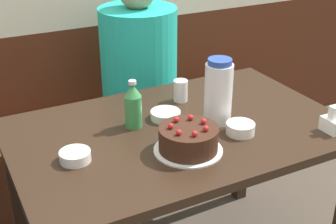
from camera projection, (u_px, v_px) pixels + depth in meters
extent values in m
cube|color=#4C2314|center=(94.00, 100.00, 2.78)|extent=(4.80, 0.04, 0.90)
cube|color=#472314|center=(109.00, 149.00, 2.70)|extent=(1.93, 0.38, 0.44)
cube|color=black|center=(179.00, 131.00, 1.82)|extent=(1.28, 0.82, 0.03)
cube|color=black|center=(18.00, 203.00, 2.02)|extent=(0.06, 0.06, 0.72)
cube|color=black|center=(243.00, 141.00, 2.51)|extent=(0.06, 0.06, 0.72)
cylinder|color=white|center=(188.00, 150.00, 1.65)|extent=(0.25, 0.25, 0.01)
cylinder|color=#381E14|center=(188.00, 139.00, 1.63)|extent=(0.21, 0.21, 0.08)
sphere|color=red|center=(176.00, 119.00, 1.65)|extent=(0.02, 0.02, 0.02)
sphere|color=red|center=(171.00, 126.00, 1.60)|extent=(0.02, 0.02, 0.02)
sphere|color=red|center=(179.00, 132.00, 1.56)|extent=(0.02, 0.02, 0.02)
sphere|color=red|center=(195.00, 134.00, 1.55)|extent=(0.02, 0.02, 0.02)
sphere|color=red|center=(206.00, 128.00, 1.59)|extent=(0.02, 0.02, 0.02)
sphere|color=red|center=(204.00, 121.00, 1.63)|extent=(0.02, 0.02, 0.02)
sphere|color=red|center=(191.00, 117.00, 1.66)|extent=(0.02, 0.02, 0.02)
cylinder|color=white|center=(218.00, 94.00, 1.80)|extent=(0.11, 0.11, 0.24)
cylinder|color=#28479E|center=(220.00, 62.00, 1.74)|extent=(0.09, 0.09, 0.02)
cylinder|color=#388E4C|center=(133.00, 111.00, 1.79)|extent=(0.07, 0.07, 0.13)
cone|color=#388E4C|center=(133.00, 90.00, 1.75)|extent=(0.07, 0.07, 0.05)
cylinder|color=silver|center=(132.00, 82.00, 1.74)|extent=(0.03, 0.03, 0.01)
cylinder|color=white|center=(75.00, 156.00, 1.58)|extent=(0.11, 0.11, 0.04)
cylinder|color=white|center=(240.00, 128.00, 1.76)|extent=(0.11, 0.11, 0.04)
cylinder|color=white|center=(166.00, 115.00, 1.87)|extent=(0.12, 0.12, 0.03)
cylinder|color=silver|center=(181.00, 91.00, 2.01)|extent=(0.06, 0.06, 0.09)
cube|color=#33333D|center=(142.00, 156.00, 2.63)|extent=(0.30, 0.34, 0.45)
cylinder|color=#1EB2A3|center=(139.00, 67.00, 2.39)|extent=(0.39, 0.39, 0.61)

